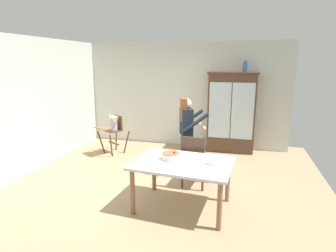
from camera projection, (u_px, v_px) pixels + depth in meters
ground_plane at (154, 184)px, 5.12m from camera, size 6.24×6.24×0.00m
wall_back at (184, 95)px, 7.29m from camera, size 5.32×0.06×2.70m
wall_left at (26, 106)px, 5.48m from camera, size 0.06×5.32×2.70m
china_cabinet at (231, 112)px, 6.80m from camera, size 1.19×0.48×1.96m
ceramic_vase at (246, 67)px, 6.49m from camera, size 0.13×0.13×0.27m
high_chair_with_toddler at (113, 127)px, 6.71m from camera, size 0.79×0.84×0.95m
adult_person at (187, 127)px, 5.35m from camera, size 0.64×0.63×1.53m
dining_table at (182, 168)px, 4.17m from camera, size 1.52×1.12×0.74m
birthday_cake at (171, 156)px, 4.26m from camera, size 0.28×0.28×0.19m
serving_bowl at (212, 162)px, 4.06m from camera, size 0.18×0.18×0.05m
dining_chair_far_side at (194, 158)px, 4.86m from camera, size 0.48×0.48×0.96m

